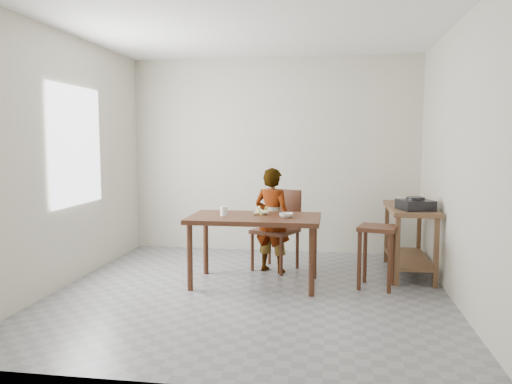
# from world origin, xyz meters

# --- Properties ---
(floor) EXTENTS (4.00, 4.00, 0.04)m
(floor) POSITION_xyz_m (0.00, 0.00, -0.02)
(floor) COLOR slate
(floor) RESTS_ON ground
(ceiling) EXTENTS (4.00, 4.00, 0.04)m
(ceiling) POSITION_xyz_m (0.00, 0.00, 2.72)
(ceiling) COLOR white
(ceiling) RESTS_ON wall_back
(wall_back) EXTENTS (4.00, 0.04, 2.70)m
(wall_back) POSITION_xyz_m (0.00, 2.02, 1.35)
(wall_back) COLOR beige
(wall_back) RESTS_ON ground
(wall_front) EXTENTS (4.00, 0.04, 2.70)m
(wall_front) POSITION_xyz_m (0.00, -2.02, 1.35)
(wall_front) COLOR beige
(wall_front) RESTS_ON ground
(wall_left) EXTENTS (0.04, 4.00, 2.70)m
(wall_left) POSITION_xyz_m (-2.02, 0.00, 1.35)
(wall_left) COLOR beige
(wall_left) RESTS_ON ground
(wall_right) EXTENTS (0.04, 4.00, 2.70)m
(wall_right) POSITION_xyz_m (2.02, 0.00, 1.35)
(wall_right) COLOR beige
(wall_right) RESTS_ON ground
(window_pane) EXTENTS (0.02, 1.10, 1.30)m
(window_pane) POSITION_xyz_m (-1.97, 0.20, 1.50)
(window_pane) COLOR white
(window_pane) RESTS_ON wall_left
(dining_table) EXTENTS (1.40, 0.80, 0.75)m
(dining_table) POSITION_xyz_m (0.00, 0.30, 0.38)
(dining_table) COLOR #3F2013
(dining_table) RESTS_ON floor
(prep_counter) EXTENTS (0.50, 1.20, 0.80)m
(prep_counter) POSITION_xyz_m (1.72, 1.00, 0.40)
(prep_counter) COLOR brown
(prep_counter) RESTS_ON floor
(child) EXTENTS (0.53, 0.44, 1.24)m
(child) POSITION_xyz_m (0.13, 0.85, 0.62)
(child) COLOR silver
(child) RESTS_ON floor
(dining_chair) EXTENTS (0.61, 0.61, 0.96)m
(dining_chair) POSITION_xyz_m (0.15, 0.95, 0.48)
(dining_chair) COLOR #3F2013
(dining_chair) RESTS_ON floor
(stool) EXTENTS (0.46, 0.46, 0.66)m
(stool) POSITION_xyz_m (1.30, 0.37, 0.33)
(stool) COLOR #3F2013
(stool) RESTS_ON floor
(glass_tumbler) EXTENTS (0.10, 0.10, 0.10)m
(glass_tumbler) POSITION_xyz_m (-0.33, 0.28, 0.80)
(glass_tumbler) COLOR white
(glass_tumbler) RESTS_ON dining_table
(small_bowl) EXTENTS (0.18, 0.18, 0.05)m
(small_bowl) POSITION_xyz_m (0.34, 0.25, 0.77)
(small_bowl) COLOR silver
(small_bowl) RESTS_ON dining_table
(banana) EXTENTS (0.19, 0.13, 0.06)m
(banana) POSITION_xyz_m (0.06, 0.38, 0.78)
(banana) COLOR gold
(banana) RESTS_ON dining_table
(serving_bowl) EXTENTS (0.27, 0.27, 0.06)m
(serving_bowl) POSITION_xyz_m (1.68, 1.29, 0.83)
(serving_bowl) COLOR silver
(serving_bowl) RESTS_ON prep_counter
(gas_burner) EXTENTS (0.42, 0.42, 0.11)m
(gas_burner) POSITION_xyz_m (1.73, 0.69, 0.86)
(gas_burner) COLOR black
(gas_burner) RESTS_ON prep_counter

